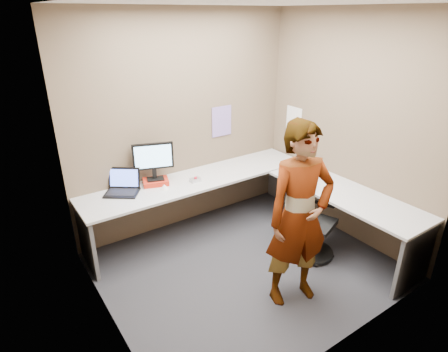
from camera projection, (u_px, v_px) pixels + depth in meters
ground at (245, 266)px, 4.21m from camera, size 3.00×3.00×0.00m
wall_back at (185, 124)px, 4.65m from camera, size 3.00×0.00×3.00m
wall_right at (348, 129)px, 4.45m from camera, size 0.00×2.70×2.70m
wall_left at (96, 192)px, 2.89m from camera, size 0.00×2.70×2.70m
ceiling at (253, 2)px, 3.13m from camera, size 3.00×3.00×0.00m
desk at (256, 197)px, 4.49m from camera, size 2.98×2.58×0.73m
paper_ream at (156, 182)px, 4.48m from camera, size 0.35×0.30×0.06m
monitor at (153, 158)px, 4.38m from camera, size 0.46×0.21×0.45m
laptop at (123, 186)px, 4.28m from camera, size 0.48×0.46×0.26m
trackball_mouse at (195, 180)px, 4.55m from camera, size 0.12×0.08×0.07m
origami at (164, 187)px, 4.35m from camera, size 0.10×0.10×0.06m
stapler at (293, 167)px, 4.92m from camera, size 0.15×0.06×0.05m
flower at (312, 167)px, 4.60m from camera, size 0.07×0.07×0.22m
calendar_purple at (222, 121)px, 4.95m from camera, size 0.30×0.01×0.40m
calendar_white at (294, 121)px, 5.16m from camera, size 0.01×0.28×0.38m
sticky_note_a at (310, 148)px, 5.02m from camera, size 0.01×0.07×0.07m
sticky_note_b at (307, 156)px, 5.11m from camera, size 0.01×0.07×0.07m
sticky_note_c at (313, 160)px, 5.02m from camera, size 0.01×0.07×0.07m
sticky_note_d at (302, 147)px, 5.14m from camera, size 0.01×0.07×0.07m
office_chair at (309, 224)px, 4.30m from camera, size 0.55×0.54×0.95m
person at (299, 216)px, 3.43m from camera, size 0.74×0.57×1.81m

